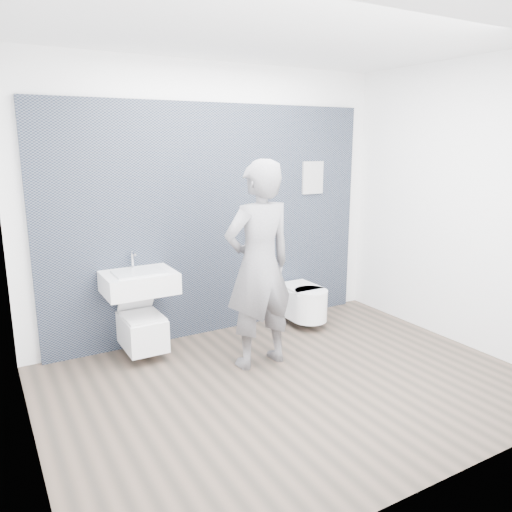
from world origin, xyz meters
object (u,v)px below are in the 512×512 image
washbasin (139,282)px  visitor (259,266)px  toilet_rounded (303,302)px  toilet_square (142,329)px

washbasin → visitor: visitor is taller
toilet_rounded → visitor: visitor is taller
toilet_rounded → visitor: bearing=-146.3°
washbasin → toilet_square: (-0.00, -0.01, -0.47)m
washbasin → visitor: size_ratio=0.35×
washbasin → visitor: bearing=-38.7°
washbasin → toilet_rounded: 1.89m
toilet_square → toilet_rounded: toilet_square is taller
toilet_square → toilet_rounded: (1.83, -0.07, -0.01)m
washbasin → toilet_square: washbasin is taller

